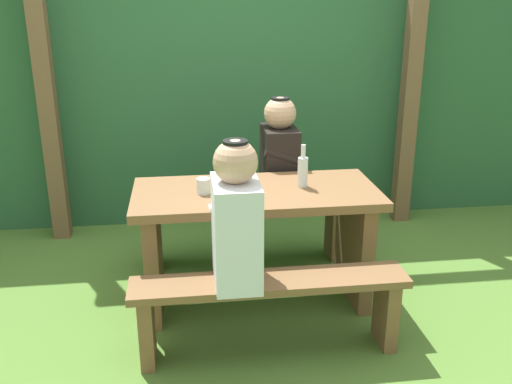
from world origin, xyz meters
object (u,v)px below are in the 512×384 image
bench_far (246,220)px  drinking_glass (203,186)px  cell_phone (237,182)px  picnic_table (256,226)px  bottle_left (303,171)px  person_white_shirt (236,219)px  person_black_coat (280,156)px  bench_near (270,300)px

bench_far → drinking_glass: bearing=-118.2°
bench_far → cell_phone: (-0.09, -0.39, 0.41)m
picnic_table → bench_far: size_ratio=1.00×
picnic_table → bottle_left: 0.42m
person_white_shirt → person_black_coat: 1.13m
picnic_table → person_black_coat: bearing=66.9°
picnic_table → drinking_glass: drinking_glass is taller
person_white_shirt → picnic_table: bearing=72.7°
cell_phone → drinking_glass: bearing=-130.6°
picnic_table → person_white_shirt: person_white_shirt is taller
bench_near → bottle_left: bottle_left is taller
bottle_left → bench_far: bearing=118.2°
picnic_table → bench_far: 0.56m
person_white_shirt → bottle_left: size_ratio=2.88×
person_white_shirt → cell_phone: bearing=84.0°
picnic_table → bottle_left: bearing=5.0°
bench_near → picnic_table: bearing=90.0°
bottle_left → person_black_coat: bearing=95.3°
person_white_shirt → bottle_left: person_white_shirt is taller
drinking_glass → bottle_left: (0.57, 0.05, 0.05)m
picnic_table → bench_near: size_ratio=1.00×
bench_far → person_white_shirt: size_ratio=1.95×
person_white_shirt → person_black_coat: same height
cell_phone → person_black_coat: bearing=61.1°
picnic_table → bench_far: picnic_table is taller
bench_far → cell_phone: 0.58m
picnic_table → person_white_shirt: 0.62m
person_black_coat → cell_phone: (-0.32, -0.39, -0.04)m
bench_far → person_black_coat: 0.50m
bench_near → bench_far: 1.07m
bottle_left → cell_phone: 0.40m
bench_near → cell_phone: bearing=98.0°
bench_far → person_white_shirt: person_white_shirt is taller
drinking_glass → bottle_left: size_ratio=0.35×
bench_far → drinking_glass: (-0.30, -0.56, 0.45)m
picnic_table → drinking_glass: 0.40m
bench_near → person_black_coat: 1.18m
bench_near → cell_phone: (-0.09, 0.68, 0.41)m
picnic_table → drinking_glass: (-0.30, -0.02, 0.27)m
bench_far → bottle_left: (0.27, -0.51, 0.50)m
person_black_coat → bench_near: bearing=-102.0°
picnic_table → drinking_glass: bearing=-175.6°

